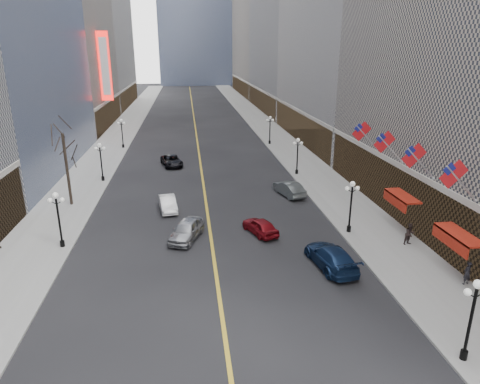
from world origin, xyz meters
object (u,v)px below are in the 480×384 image
object	(u,v)px
car_sb_near	(331,257)
streetlamp_east_0	(472,312)
streetlamp_east_3	(270,127)
car_sb_mid	(260,226)
streetlamp_east_1	(351,201)
streetlamp_west_1	(58,214)
car_nb_mid	(168,204)
streetlamp_west_3	(122,130)
car_sb_far	(289,188)
car_nb_far	(172,161)
car_nb_near	(187,230)
ped_ne_corner	(467,273)
streetlamp_west_2	(101,158)
streetlamp_east_2	(298,152)

from	to	relation	value
car_sb_near	streetlamp_east_0	bearing A→B (deg)	100.41
streetlamp_east_3	car_sb_mid	distance (m)	36.04
streetlamp_east_1	streetlamp_west_1	xyz separation A→B (m)	(-23.60, 0.00, 0.00)
car_nb_mid	streetlamp_west_3	bearing A→B (deg)	97.23
car_sb_near	car_sb_mid	bearing A→B (deg)	-65.49
car_sb_mid	car_sb_far	xyz separation A→B (m)	(4.76, 9.56, 0.08)
streetlamp_east_0	car_nb_far	xyz separation A→B (m)	(-15.66, 40.31, -2.20)
car_sb_near	car_nb_near	bearing A→B (deg)	-38.55
ped_ne_corner	car_sb_far	bearing A→B (deg)	-83.74
streetlamp_west_2	car_nb_far	distance (m)	10.38
car_sb_mid	car_nb_mid	bearing A→B (deg)	-60.86
streetlamp_east_1	streetlamp_east_3	world-z (taller)	same
ped_ne_corner	streetlamp_west_1	bearing A→B (deg)	-32.56
streetlamp_west_1	car_sb_far	bearing A→B (deg)	26.55
streetlamp_west_3	car_nb_near	world-z (taller)	streetlamp_west_3
streetlamp_east_3	streetlamp_west_1	distance (m)	43.05
streetlamp_west_1	car_sb_mid	bearing A→B (deg)	2.97
car_sb_near	car_sb_far	xyz separation A→B (m)	(0.67, 15.97, -0.03)
streetlamp_east_2	ped_ne_corner	size ratio (longest dim) A/B	2.73
streetlamp_east_0	streetlamp_west_1	size ratio (longest dim) A/B	1.00
car_sb_far	ped_ne_corner	size ratio (longest dim) A/B	2.85
streetlamp_east_3	ped_ne_corner	xyz separation A→B (m)	(4.60, -45.27, -1.92)
streetlamp_east_2	car_nb_near	size ratio (longest dim) A/B	0.95
streetlamp_west_1	ped_ne_corner	size ratio (longest dim) A/B	2.73
car_sb_mid	car_sb_far	bearing A→B (deg)	-137.87
streetlamp_west_1	car_sb_mid	xyz separation A→B (m)	(16.04, 0.83, -2.21)
car_nb_far	car_sb_far	bearing A→B (deg)	-60.65
car_nb_far	streetlamp_west_3	bearing A→B (deg)	110.82
streetlamp_east_1	car_nb_far	distance (m)	29.00
streetlamp_west_1	streetlamp_west_3	world-z (taller)	same
streetlamp_west_2	car_nb_far	bearing A→B (deg)	38.48
streetlamp_west_2	car_nb_far	xyz separation A→B (m)	(7.94, 6.31, -2.20)
car_nb_far	streetlamp_west_1	bearing A→B (deg)	-121.47
streetlamp_west_2	car_nb_far	world-z (taller)	streetlamp_west_2
streetlamp_east_3	car_nb_mid	world-z (taller)	streetlamp_east_3
streetlamp_west_1	streetlamp_west_2	xyz separation A→B (m)	(0.00, 18.00, 0.00)
streetlamp_west_1	car_sb_far	distance (m)	23.35
streetlamp_east_1	ped_ne_corner	size ratio (longest dim) A/B	2.73
streetlamp_west_2	car_nb_mid	xyz separation A→B (m)	(8.02, -10.56, -2.20)
streetlamp_east_0	car_sb_mid	world-z (taller)	streetlamp_east_0
streetlamp_east_3	ped_ne_corner	bearing A→B (deg)	-84.20
streetlamp_east_0	streetlamp_east_2	bearing A→B (deg)	90.00
streetlamp_east_0	car_sb_mid	bearing A→B (deg)	114.18
streetlamp_east_1	car_nb_near	world-z (taller)	streetlamp_east_1
streetlamp_west_3	car_sb_near	world-z (taller)	streetlamp_west_3
car_nb_near	car_nb_far	bearing A→B (deg)	115.46
streetlamp_east_0	streetlamp_east_1	world-z (taller)	same
car_sb_mid	ped_ne_corner	size ratio (longest dim) A/B	2.46
streetlamp_east_3	car_nb_far	distance (m)	19.66
car_nb_far	car_sb_mid	distance (m)	24.84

